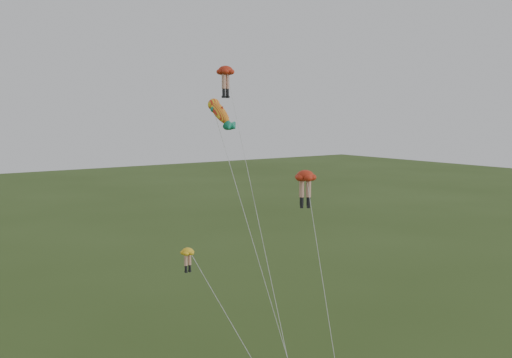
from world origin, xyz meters
TOP-DOWN VIEW (x-y plane):
  - legs_kite_red_high at (2.74, 11.93)m, footprint 5.17×15.17m
  - legs_kite_red_mid at (3.18, 2.70)m, footprint 3.29×7.18m
  - legs_kite_yellow at (-4.92, 4.08)m, footprint 2.46×8.73m
  - fish_kite at (-0.83, 7.25)m, footprint 1.17×9.48m

SIDE VIEW (x-z plane):
  - legs_kite_yellow at x=-4.92m, z-range 3.65..12.54m
  - legs_kite_red_mid at x=3.18m, z-range 5.99..19.46m
  - fish_kite at x=-0.83m, z-range 8.01..26.58m
  - legs_kite_red_high at x=2.74m, z-range 9.65..30.72m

